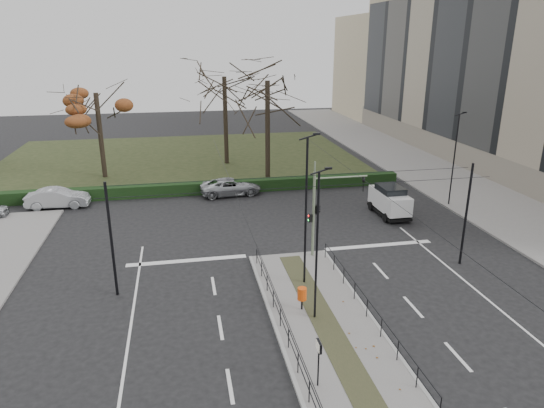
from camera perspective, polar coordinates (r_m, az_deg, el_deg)
The scene contains 20 objects.
ground at distance 25.15m, azimuth 4.40°, elevation -10.73°, with size 140.00×140.00×0.00m, color black.
median_island at distance 23.05m, azimuth 6.07°, elevation -13.55°, with size 4.40×15.00×0.14m, color slate.
sidewalk_east at distance 50.82m, azimuth 17.68°, elevation 3.82°, with size 8.00×90.00×0.14m, color slate.
park at distance 54.49m, azimuth -10.69°, elevation 5.32°, with size 38.00×26.00×0.10m, color #232D16.
hedge at distance 41.41m, azimuth -10.47°, elevation 1.76°, with size 38.00×1.00×1.00m, color black.
apartment_block at distance 56.46m, azimuth 27.03°, elevation 14.76°, with size 13.09×52.10×21.64m.
median_railing at distance 22.50m, azimuth 6.22°, elevation -11.73°, with size 4.14×13.24×0.92m.
catenary at distance 25.11m, azimuth 3.63°, elevation -2.13°, with size 20.00×34.00×6.00m.
traffic_light at distance 28.26m, azimuth 5.51°, elevation -0.40°, with size 3.49×2.01×5.14m.
litter_bin at distance 23.34m, azimuth 3.55°, elevation -10.54°, with size 0.44×0.44×1.12m.
info_panel at distance 18.44m, azimuth 5.52°, elevation -16.87°, with size 0.11×0.49×1.90m.
streetlamp_median_near at distance 21.49m, azimuth 5.34°, elevation -4.84°, with size 0.60×0.12×7.15m.
streetlamp_median_far at distance 24.52m, azimuth 4.05°, elevation -0.73°, with size 0.67×0.14×7.97m.
streetlamp_sidewalk at distance 39.63m, azimuth 20.65°, elevation 5.03°, with size 0.60×0.12×7.18m.
parked_car_second at distance 40.99m, azimuth -23.89°, elevation 0.65°, with size 1.63×4.66×1.54m, color #989B9F.
parked_car_fourth at distance 40.81m, azimuth -4.88°, elevation 2.05°, with size 2.33×5.06×1.41m, color #989B9F.
white_van at distance 36.72m, azimuth 13.67°, elevation 0.46°, with size 1.97×4.15×2.25m.
rust_tree at distance 47.25m, azimuth -20.03°, elevation 12.17°, with size 7.42×7.42×10.24m.
bare_tree_center at distance 50.17m, azimuth -5.62°, elevation 13.97°, with size 8.03×8.03×11.74m.
bare_tree_near at distance 43.38m, azimuth -0.54°, elevation 13.45°, with size 7.72×7.72×11.88m.
Camera 1 is at (-6.00, -21.09, 12.31)m, focal length 32.00 mm.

